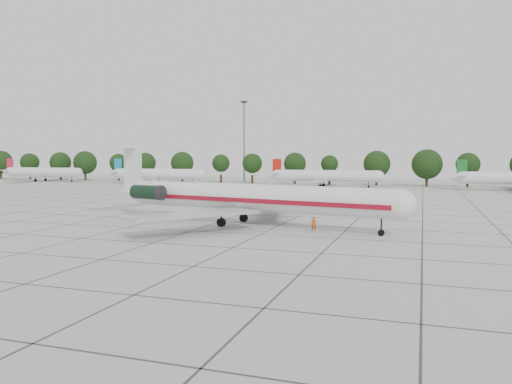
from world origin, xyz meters
TOP-DOWN VIEW (x-y plane):
  - ground at (0.00, 0.00)m, footprint 260.00×260.00m
  - apron_joints at (0.00, 15.00)m, footprint 170.00×170.00m
  - main_airliner at (2.92, -1.47)m, footprint 40.11×31.19m
  - ground_crew at (12.85, -4.40)m, footprint 0.65×0.49m
  - bg_airliner_a at (-93.27, 74.30)m, footprint 28.24×27.20m
  - bg_airliner_b at (-49.65, 71.66)m, footprint 28.24×27.20m
  - bg_airliner_c at (-0.73, 73.97)m, footprint 28.24×27.20m
  - tree_line at (-11.68, 85.00)m, footprint 249.86×8.44m
  - floodlight_mast at (-30.00, 92.00)m, footprint 1.60×1.60m

SIDE VIEW (x-z plane):
  - ground at x=0.00m, z-range 0.00..0.00m
  - apron_joints at x=0.00m, z-range 0.00..0.02m
  - ground_crew at x=12.85m, z-range 0.00..1.62m
  - bg_airliner_a at x=-93.27m, z-range -0.79..6.61m
  - bg_airliner_b at x=-49.65m, z-range -0.79..6.61m
  - bg_airliner_c at x=-0.73m, z-range -0.79..6.61m
  - main_airliner at x=2.92m, z-range -1.39..8.10m
  - tree_line at x=-11.68m, z-range 0.87..11.09m
  - floodlight_mast at x=-30.00m, z-range 1.56..27.01m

